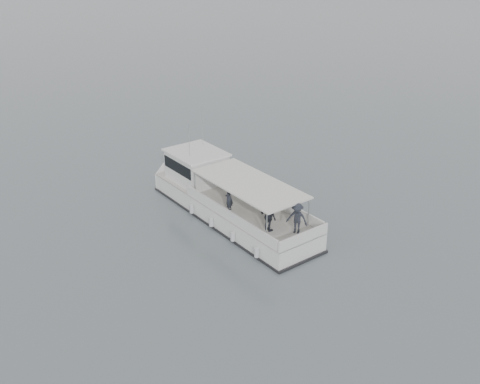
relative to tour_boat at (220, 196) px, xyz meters
The scene contains 2 objects.
ground 5.00m from the tour_boat, 28.03° to the right, with size 1400.00×1400.00×0.00m, color #566165.
tour_boat is the anchor object (origin of this frame).
Camera 1 is at (9.01, -19.59, 13.06)m, focal length 40.00 mm.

